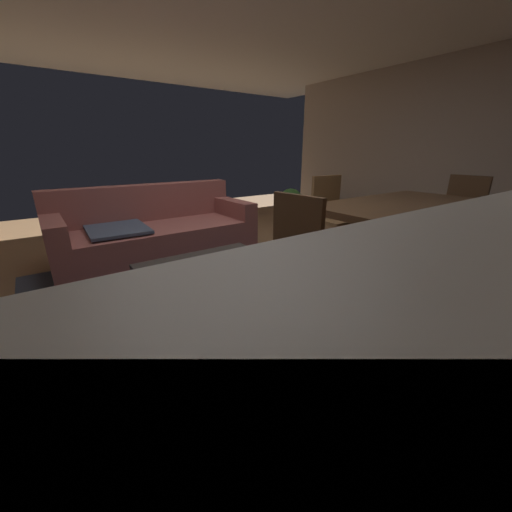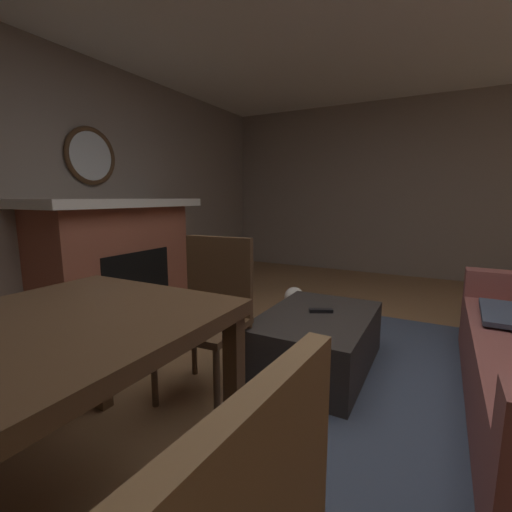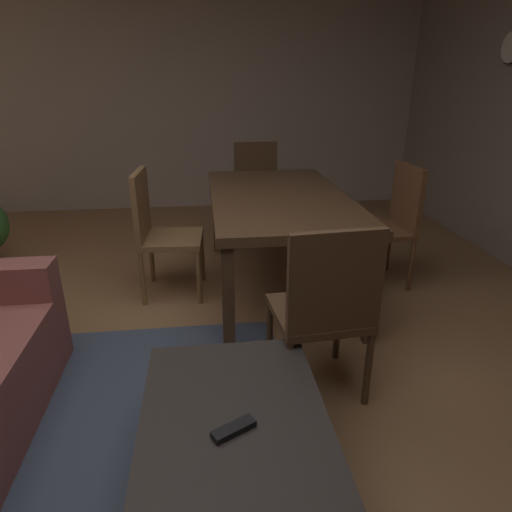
# 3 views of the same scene
# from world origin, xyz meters

# --- Properties ---
(floor) EXTENTS (9.41, 9.41, 0.00)m
(floor) POSITION_xyz_m (0.00, 0.00, 0.00)
(floor) COLOR olive
(wall_right_window_side) EXTENTS (0.12, 6.32, 2.56)m
(wall_right_window_side) POSITION_xyz_m (3.92, 0.00, 1.28)
(wall_right_window_side) COLOR #B2A59B
(wall_right_window_side) RESTS_ON ground
(ottoman_coffee_table) EXTENTS (1.01, 0.68, 0.38)m
(ottoman_coffee_table) POSITION_xyz_m (-0.45, -0.34, 0.19)
(ottoman_coffee_table) COLOR #2D2826
(ottoman_coffee_table) RESTS_ON ground
(tv_remote) EXTENTS (0.12, 0.17, 0.02)m
(tv_remote) POSITION_xyz_m (-0.50, -0.33, 0.40)
(tv_remote) COLOR black
(tv_remote) RESTS_ON ottoman_coffee_table
(dining_table) EXTENTS (1.81, 0.98, 0.74)m
(dining_table) POSITION_xyz_m (1.40, -0.81, 0.67)
(dining_table) COLOR #513823
(dining_table) RESTS_ON ground
(dining_chair_east) EXTENTS (0.44, 0.44, 0.93)m
(dining_chair_east) POSITION_xyz_m (2.70, -0.81, 0.52)
(dining_chair_east) COLOR #513823
(dining_chair_east) RESTS_ON ground
(dining_chair_west) EXTENTS (0.47, 0.47, 0.93)m
(dining_chair_west) POSITION_xyz_m (0.10, -0.82, 0.52)
(dining_chair_west) COLOR #513823
(dining_chair_west) RESTS_ON ground
(dining_chair_south) EXTENTS (0.45, 0.45, 0.93)m
(dining_chair_south) POSITION_xyz_m (1.40, -1.69, 0.52)
(dining_chair_south) COLOR brown
(dining_chair_south) RESTS_ON ground
(dining_chair_north) EXTENTS (0.47, 0.47, 0.93)m
(dining_chair_north) POSITION_xyz_m (1.41, 0.07, 0.52)
(dining_chair_north) COLOR brown
(dining_chair_north) RESTS_ON ground
(wall_clock) EXTENTS (0.27, 0.03, 0.27)m
(wall_clock) POSITION_xyz_m (2.05, -2.87, 1.77)
(wall_clock) COLOR silver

